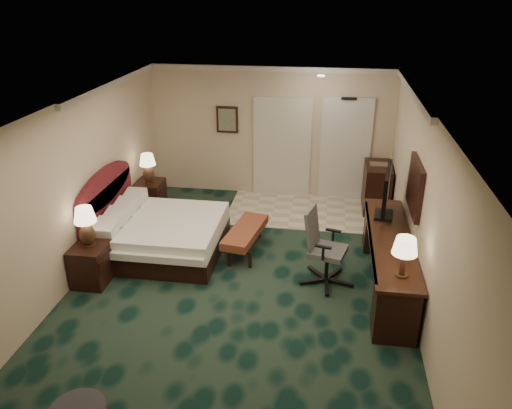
# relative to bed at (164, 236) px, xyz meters

# --- Properties ---
(floor) EXTENTS (5.00, 7.50, 0.00)m
(floor) POSITION_rel_bed_xyz_m (1.44, -0.89, -0.30)
(floor) COLOR black
(floor) RESTS_ON ground
(ceiling) EXTENTS (5.00, 7.50, 0.00)m
(ceiling) POSITION_rel_bed_xyz_m (1.44, -0.89, 2.40)
(ceiling) COLOR silver
(ceiling) RESTS_ON wall_back
(wall_back) EXTENTS (5.00, 0.00, 2.70)m
(wall_back) POSITION_rel_bed_xyz_m (1.44, 2.86, 1.05)
(wall_back) COLOR #C9B09B
(wall_back) RESTS_ON ground
(wall_left) EXTENTS (0.00, 7.50, 2.70)m
(wall_left) POSITION_rel_bed_xyz_m (-1.06, -0.89, 1.05)
(wall_left) COLOR #C9B09B
(wall_left) RESTS_ON ground
(wall_right) EXTENTS (0.00, 7.50, 2.70)m
(wall_right) POSITION_rel_bed_xyz_m (3.94, -0.89, 1.05)
(wall_right) COLOR #C9B09B
(wall_right) RESTS_ON ground
(crown_molding) EXTENTS (5.00, 7.50, 0.10)m
(crown_molding) POSITION_rel_bed_xyz_m (1.44, -0.89, 2.35)
(crown_molding) COLOR silver
(crown_molding) RESTS_ON wall_back
(tile_patch) EXTENTS (3.20, 1.70, 0.01)m
(tile_patch) POSITION_rel_bed_xyz_m (2.34, 2.01, -0.30)
(tile_patch) COLOR #B9B08F
(tile_patch) RESTS_ON ground
(headboard) EXTENTS (0.12, 2.00, 1.40)m
(headboard) POSITION_rel_bed_xyz_m (-1.00, 0.11, 0.40)
(headboard) COLOR #4B1013
(headboard) RESTS_ON ground
(entry_door) EXTENTS (1.02, 0.06, 2.18)m
(entry_door) POSITION_rel_bed_xyz_m (2.99, 2.83, 0.75)
(entry_door) COLOR silver
(entry_door) RESTS_ON ground
(closet_doors) EXTENTS (1.20, 0.06, 2.10)m
(closet_doors) POSITION_rel_bed_xyz_m (1.69, 2.82, 0.75)
(closet_doors) COLOR beige
(closet_doors) RESTS_ON ground
(wall_art) EXTENTS (0.45, 0.06, 0.55)m
(wall_art) POSITION_rel_bed_xyz_m (0.54, 2.82, 1.30)
(wall_art) COLOR #4E6A60
(wall_art) RESTS_ON wall_back
(wall_mirror) EXTENTS (0.05, 0.95, 0.75)m
(wall_mirror) POSITION_rel_bed_xyz_m (3.90, -0.29, 1.25)
(wall_mirror) COLOR white
(wall_mirror) RESTS_ON wall_right
(bed) EXTENTS (1.91, 1.77, 0.61)m
(bed) POSITION_rel_bed_xyz_m (0.00, 0.00, 0.00)
(bed) COLOR white
(bed) RESTS_ON ground
(nightstand_near) EXTENTS (0.50, 0.57, 0.62)m
(nightstand_near) POSITION_rel_bed_xyz_m (-0.79, -1.06, 0.01)
(nightstand_near) COLOR black
(nightstand_near) RESTS_ON ground
(nightstand_far) EXTENTS (0.51, 0.58, 0.63)m
(nightstand_far) POSITION_rel_bed_xyz_m (-0.78, 1.55, 0.01)
(nightstand_far) COLOR black
(nightstand_far) RESTS_ON ground
(lamp_near) EXTENTS (0.35, 0.35, 0.62)m
(lamp_near) POSITION_rel_bed_xyz_m (-0.80, -1.02, 0.63)
(lamp_near) COLOR black
(lamp_near) RESTS_ON nightstand_near
(lamp_far) EXTENTS (0.34, 0.34, 0.59)m
(lamp_far) POSITION_rel_bed_xyz_m (-0.76, 1.50, 0.62)
(lamp_far) COLOR black
(lamp_far) RESTS_ON nightstand_far
(bed_bench) EXTENTS (0.64, 1.32, 0.43)m
(bed_bench) POSITION_rel_bed_xyz_m (1.35, 0.25, -0.09)
(bed_bench) COLOR maroon
(bed_bench) RESTS_ON ground
(desk) EXTENTS (0.61, 2.83, 0.82)m
(desk) POSITION_rel_bed_xyz_m (3.62, -0.50, 0.10)
(desk) COLOR black
(desk) RESTS_ON ground
(tv) EXTENTS (0.23, 1.01, 0.79)m
(tv) POSITION_rel_bed_xyz_m (3.58, 0.23, 0.91)
(tv) COLOR black
(tv) RESTS_ON desk
(desk_lamp) EXTENTS (0.32, 0.32, 0.55)m
(desk_lamp) POSITION_rel_bed_xyz_m (3.65, -1.54, 0.79)
(desk_lamp) COLOR black
(desk_lamp) RESTS_ON desk
(desk_chair) EXTENTS (0.83, 0.79, 1.18)m
(desk_chair) POSITION_rel_bed_xyz_m (2.73, -0.53, 0.29)
(desk_chair) COLOR #4F4F4F
(desk_chair) RESTS_ON ground
(minibar) EXTENTS (0.50, 0.89, 0.94)m
(minibar) POSITION_rel_bed_xyz_m (3.64, 2.31, 0.17)
(minibar) COLOR black
(minibar) RESTS_ON ground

